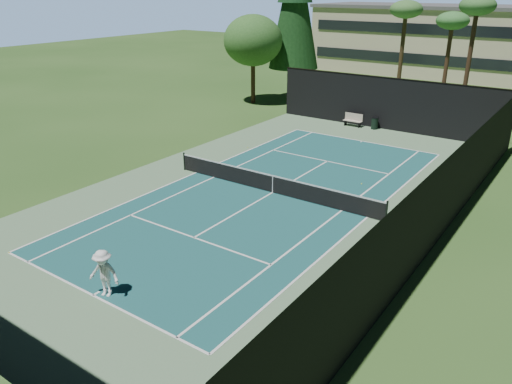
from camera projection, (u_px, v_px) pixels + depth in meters
ground at (273, 193)px, 27.04m from camera, size 160.00×160.00×0.00m
apron_slab at (273, 193)px, 27.04m from camera, size 18.00×32.00×0.01m
court_surface at (273, 193)px, 27.04m from camera, size 10.97×23.77×0.01m
court_lines at (273, 193)px, 27.04m from camera, size 11.07×23.87×0.01m
tennis_net at (273, 183)px, 26.83m from camera, size 12.90×0.10×1.10m
fence at (274, 157)px, 26.33m from camera, size 18.04×32.05×4.03m
player at (104, 273)px, 17.72m from camera, size 1.32×0.99×1.83m
tennis_ball_a at (9, 253)px, 20.90m from camera, size 0.07×0.07×0.07m
tennis_ball_b at (254, 177)px, 29.21m from camera, size 0.06×0.06×0.06m
tennis_ball_c at (362, 184)px, 28.17m from camera, size 0.08×0.08×0.08m
tennis_ball_d at (248, 147)px, 34.57m from camera, size 0.07×0.07×0.07m
park_bench at (353, 119)px, 39.77m from camera, size 1.50×0.45×1.02m
trash_bin at (375, 123)px, 38.99m from camera, size 0.56×0.56×0.95m
palm_a at (406, 14)px, 43.17m from camera, size 2.80×2.80×9.32m
palm_b at (452, 24)px, 43.15m from camera, size 2.80×2.80×8.42m
palm_c at (477, 11)px, 39.08m from camera, size 2.80×2.80×9.77m
decid_tree_c at (253, 41)px, 45.90m from camera, size 5.44×5.44×8.09m
campus_building at (481, 42)px, 60.30m from camera, size 40.50×12.50×8.30m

